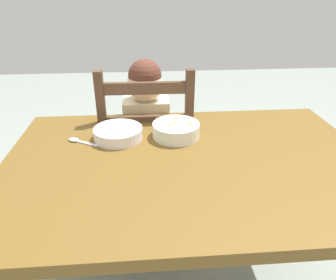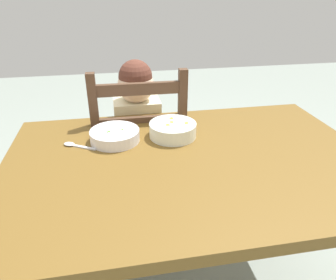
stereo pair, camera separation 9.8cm
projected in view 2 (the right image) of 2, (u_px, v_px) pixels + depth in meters
The scene contains 6 objects.
dining_table at pixel (190, 183), 1.15m from camera, with size 1.29×0.86×0.74m.
dining_chair at pixel (140, 159), 1.62m from camera, with size 0.43×0.43×0.96m.
child_figure at pixel (138, 129), 1.53m from camera, with size 0.32×0.31×0.97m.
bowl_of_peas at pixel (115, 135), 1.20m from camera, with size 0.19×0.19×0.05m.
bowl_of_carrots at pixel (173, 129), 1.24m from camera, with size 0.19×0.19×0.06m.
spoon at pixel (74, 145), 1.17m from camera, with size 0.13×0.09×0.01m.
Camera 2 is at (-0.25, -0.92, 1.29)m, focal length 33.48 mm.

